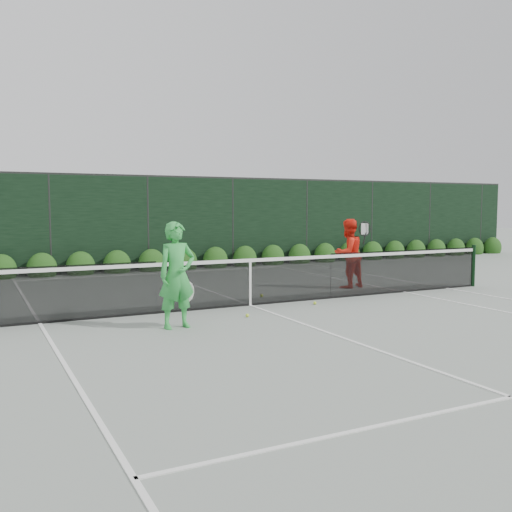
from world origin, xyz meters
name	(u,v)px	position (x,y,z in m)	size (l,w,h in m)	color
ground	(250,306)	(0.00, 0.00, 0.00)	(80.00, 80.00, 0.00)	gray
tennis_net	(249,280)	(-0.02, 0.00, 0.53)	(12.90, 0.10, 1.07)	black
player_woman	(177,275)	(-2.06, -1.39, 0.90)	(0.70, 0.50, 1.80)	green
player_man	(348,253)	(3.35, 1.21, 0.87)	(0.97, 0.79, 1.74)	#FD2715
court_lines	(250,305)	(0.00, 0.00, 0.01)	(11.03, 23.83, 0.01)	white
windscreen_fence	(323,240)	(0.00, -2.71, 1.51)	(32.00, 21.07, 3.06)	black
hedge_row	(152,264)	(0.00, 7.15, 0.23)	(31.66, 0.65, 0.94)	#1A3D10
tennis_balls	(252,304)	(0.04, 0.01, 0.03)	(2.57, 2.05, 0.07)	#C8E633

